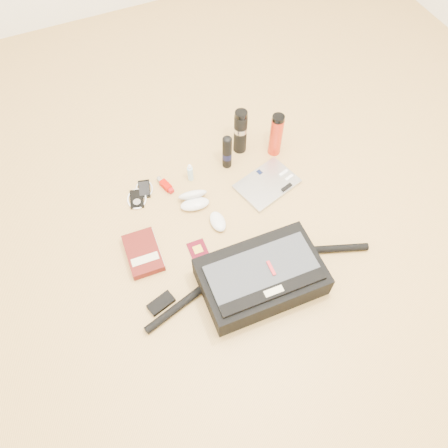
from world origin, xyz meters
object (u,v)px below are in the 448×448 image
object	(u,v)px
messenger_bag	(261,277)
thermos_red	(276,135)
thermos_black	(240,131)
book	(143,253)
laptop	(267,184)

from	to	relation	value
messenger_bag	thermos_red	world-z (taller)	thermos_red
messenger_bag	thermos_black	xyz separation A→B (m)	(0.25, 0.75, 0.07)
book	thermos_black	xyz separation A→B (m)	(0.68, 0.41, 0.11)
book	thermos_red	xyz separation A→B (m)	(0.84, 0.32, 0.11)
messenger_bag	book	bearing A→B (deg)	142.79
laptop	thermos_red	bearing A→B (deg)	37.95
messenger_bag	laptop	size ratio (longest dim) A/B	3.15
book	thermos_black	bearing A→B (deg)	34.19
messenger_bag	laptop	bearing A→B (deg)	61.45
book	thermos_black	world-z (taller)	thermos_black
laptop	book	xyz separation A→B (m)	(-0.70, -0.13, 0.01)
messenger_bag	book	distance (m)	0.55
messenger_bag	thermos_red	size ratio (longest dim) A/B	4.23
messenger_bag	thermos_black	world-z (taller)	thermos_black
thermos_red	thermos_black	bearing A→B (deg)	150.51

